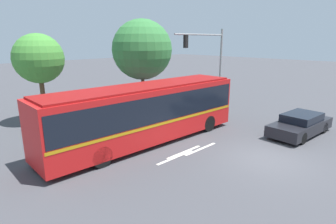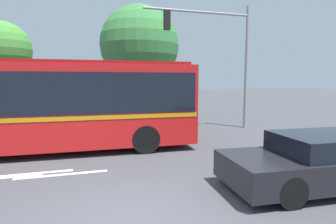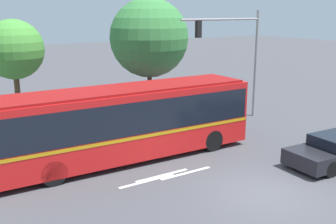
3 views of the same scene
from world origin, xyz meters
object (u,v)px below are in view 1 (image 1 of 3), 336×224
Objects in this scene: city_bus at (146,110)px; sedan_foreground at (300,124)px; traffic_light_pole at (211,57)px; street_tree_centre at (142,50)px; street_tree_left at (39,59)px.

sedan_foreground is (7.42, -5.49, -1.20)m from city_bus.
traffic_light_pole is (8.89, 2.48, 2.39)m from city_bus.
street_tree_left is at bearing 172.54° from street_tree_centre.
city_bus is at bearing -72.31° from street_tree_left.
city_bus is at bearing -32.76° from sedan_foreground.
traffic_light_pole is 0.89× the size of street_tree_centre.
traffic_light_pole is (1.46, 7.96, 3.59)m from sedan_foreground.
city_bus is 9.31m from sedan_foreground.
traffic_light_pole is at bearing -96.70° from sedan_foreground.
city_bus is 1.66× the size of street_tree_centre.
sedan_foreground is 0.77× the size of traffic_light_pole.
traffic_light_pole is 5.61m from street_tree_centre.
street_tree_centre is (-2.03, 12.32, 4.12)m from sedan_foreground.
traffic_light_pole reaches higher than street_tree_left.
street_tree_centre reaches higher than city_bus.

